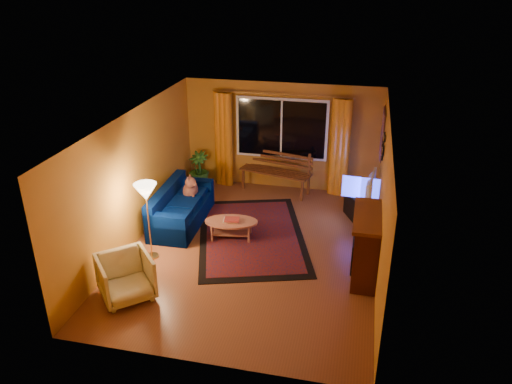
% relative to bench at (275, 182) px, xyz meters
% --- Properties ---
extents(floor, '(4.50, 6.00, 0.02)m').
position_rel_bench_xyz_m(floor, '(0.07, -2.67, -0.26)').
color(floor, brown).
rests_on(floor, ground).
extents(ceiling, '(4.50, 6.00, 0.02)m').
position_rel_bench_xyz_m(ceiling, '(0.07, -2.67, 2.26)').
color(ceiling, white).
rests_on(ceiling, ground).
extents(wall_back, '(4.50, 0.02, 2.50)m').
position_rel_bench_xyz_m(wall_back, '(0.07, 0.34, 1.00)').
color(wall_back, '#C28029').
rests_on(wall_back, ground).
extents(wall_left, '(0.02, 6.00, 2.50)m').
position_rel_bench_xyz_m(wall_left, '(-2.19, -2.67, 1.00)').
color(wall_left, '#C28029').
rests_on(wall_left, ground).
extents(wall_right, '(0.02, 6.00, 2.50)m').
position_rel_bench_xyz_m(wall_right, '(2.33, -2.67, 1.00)').
color(wall_right, '#C28029').
rests_on(wall_right, ground).
extents(window, '(2.00, 0.02, 1.30)m').
position_rel_bench_xyz_m(window, '(0.07, 0.28, 1.20)').
color(window, black).
rests_on(window, wall_back).
extents(curtain_rod, '(3.20, 0.03, 0.03)m').
position_rel_bench_xyz_m(curtain_rod, '(0.07, 0.23, 2.00)').
color(curtain_rod, '#BF8C3F').
rests_on(curtain_rod, wall_back).
extents(curtain_left, '(0.36, 0.36, 2.24)m').
position_rel_bench_xyz_m(curtain_left, '(-1.28, 0.21, 0.87)').
color(curtain_left, orange).
rests_on(curtain_left, ground).
extents(curtain_right, '(0.36, 0.36, 2.24)m').
position_rel_bench_xyz_m(curtain_right, '(1.42, 0.21, 0.87)').
color(curtain_right, orange).
rests_on(curtain_right, ground).
extents(bench, '(1.73, 0.87, 0.50)m').
position_rel_bench_xyz_m(bench, '(0.00, 0.00, 0.00)').
color(bench, '#532913').
rests_on(bench, ground).
extents(potted_plant, '(0.58, 0.58, 0.85)m').
position_rel_bench_xyz_m(potted_plant, '(-1.85, -0.05, 0.18)').
color(potted_plant, '#235B1E').
rests_on(potted_plant, ground).
extents(sofa, '(0.87, 1.95, 0.78)m').
position_rel_bench_xyz_m(sofa, '(-1.58, -1.96, 0.14)').
color(sofa, '#000F45').
rests_on(sofa, ground).
extents(dog, '(0.35, 0.47, 0.49)m').
position_rel_bench_xyz_m(dog, '(-1.53, -1.53, 0.38)').
color(dog, '#925245').
rests_on(dog, sofa).
extents(armchair, '(1.08, 1.07, 0.81)m').
position_rel_bench_xyz_m(armchair, '(-1.56, -4.52, 0.16)').
color(armchair, beige).
rests_on(armchair, ground).
extents(floor_lamp, '(0.25, 0.25, 1.45)m').
position_rel_bench_xyz_m(floor_lamp, '(-1.67, -3.32, 0.48)').
color(floor_lamp, '#BF8C3F').
rests_on(floor_lamp, ground).
extents(rug, '(2.87, 3.63, 0.02)m').
position_rel_bench_xyz_m(rug, '(-0.07, -2.16, -0.24)').
color(rug, '#721303').
rests_on(rug, ground).
extents(coffee_table, '(1.17, 1.17, 0.37)m').
position_rel_bench_xyz_m(coffee_table, '(-0.43, -2.33, -0.06)').
color(coffee_table, '#B86E5A').
rests_on(coffee_table, ground).
extents(tv_console, '(0.89, 1.29, 0.51)m').
position_rel_bench_xyz_m(tv_console, '(2.07, -1.17, 0.01)').
color(tv_console, black).
rests_on(tv_console, ground).
extents(television, '(0.21, 0.99, 0.57)m').
position_rel_bench_xyz_m(television, '(2.07, -1.17, 0.55)').
color(television, black).
rests_on(television, tv_console).
extents(fireplace, '(0.40, 1.20, 1.10)m').
position_rel_bench_xyz_m(fireplace, '(2.12, -3.07, 0.30)').
color(fireplace, maroon).
rests_on(fireplace, ground).
extents(mirror_cluster, '(0.06, 0.60, 0.56)m').
position_rel_bench_xyz_m(mirror_cluster, '(2.28, -1.37, 1.55)').
color(mirror_cluster, black).
rests_on(mirror_cluster, wall_right).
extents(painting, '(0.04, 0.76, 0.96)m').
position_rel_bench_xyz_m(painting, '(2.29, -0.22, 1.40)').
color(painting, '#DC5B17').
rests_on(painting, wall_right).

